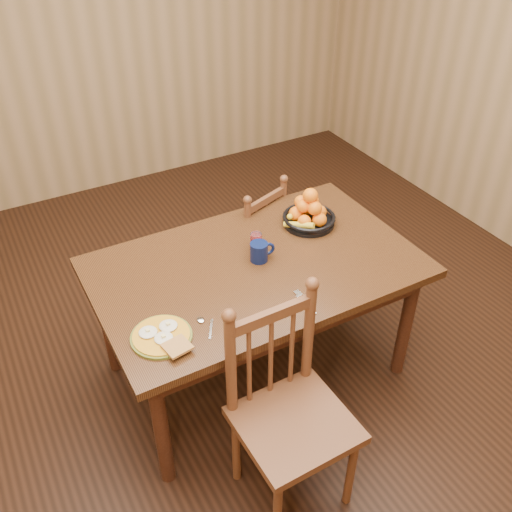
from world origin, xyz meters
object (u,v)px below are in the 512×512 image
chair_near (289,414)px  coffee_mug (260,251)px  breakfast_plate (162,336)px  chair_far (250,244)px  fruit_bowl (308,213)px  dining_table (256,277)px

chair_near → coffee_mug: 0.82m
coffee_mug → breakfast_plate: bearing=-155.8°
chair_far → breakfast_plate: size_ratio=2.90×
breakfast_plate → fruit_bowl: 1.12m
chair_near → fruit_bowl: (0.65, 0.87, 0.32)m
fruit_bowl → chair_near: bearing=-126.7°
chair_near → breakfast_plate: bearing=130.1°
chair_far → coffee_mug: bearing=47.0°
chair_near → coffee_mug: size_ratio=7.62×
chair_near → coffee_mug: (0.26, 0.72, 0.31)m
dining_table → chair_far: bearing=64.5°
coffee_mug → fruit_bowl: (0.39, 0.16, 0.02)m
fruit_bowl → coffee_mug: bearing=-158.1°
chair_near → fruit_bowl: bearing=52.4°
chair_far → breakfast_plate: bearing=24.6°
chair_far → chair_near: (-0.50, -1.28, 0.08)m
chair_near → breakfast_plate: chair_near is taller
dining_table → chair_far: (0.28, 0.59, -0.25)m
dining_table → chair_near: (-0.22, -0.69, -0.17)m
dining_table → fruit_bowl: fruit_bowl is taller
chair_near → dining_table: bearing=71.1°
dining_table → breakfast_plate: size_ratio=5.43×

